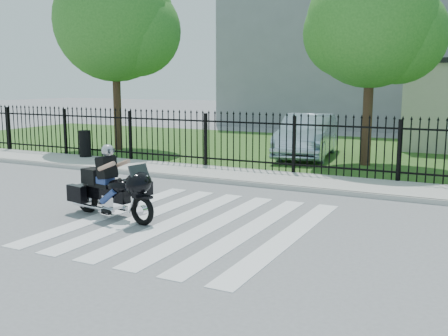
% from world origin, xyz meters
% --- Properties ---
extents(ground, '(120.00, 120.00, 0.00)m').
position_xyz_m(ground, '(0.00, 0.00, 0.00)').
color(ground, slate).
rests_on(ground, ground).
extents(crosswalk, '(5.00, 5.50, 0.01)m').
position_xyz_m(crosswalk, '(0.00, 0.00, 0.01)').
color(crosswalk, silver).
rests_on(crosswalk, ground).
extents(sidewalk, '(40.00, 2.00, 0.12)m').
position_xyz_m(sidewalk, '(0.00, 5.00, 0.06)').
color(sidewalk, '#ADAAA3').
rests_on(sidewalk, ground).
extents(curb, '(40.00, 0.12, 0.12)m').
position_xyz_m(curb, '(0.00, 4.00, 0.06)').
color(curb, '#ADAAA3').
rests_on(curb, ground).
extents(grass_strip, '(40.00, 12.00, 0.02)m').
position_xyz_m(grass_strip, '(0.00, 12.00, 0.01)').
color(grass_strip, '#2F511B').
rests_on(grass_strip, ground).
extents(iron_fence, '(26.00, 0.04, 1.80)m').
position_xyz_m(iron_fence, '(0.00, 6.00, 0.90)').
color(iron_fence, black).
rests_on(iron_fence, ground).
extents(tree_left, '(4.80, 4.80, 7.58)m').
position_xyz_m(tree_left, '(-8.50, 8.50, 5.17)').
color(tree_left, '#382316').
rests_on(tree_left, ground).
extents(tree_mid, '(4.20, 4.20, 6.78)m').
position_xyz_m(tree_mid, '(1.50, 9.00, 4.67)').
color(tree_mid, '#382316').
rests_on(tree_mid, ground).
extents(building_tall, '(15.00, 10.00, 12.00)m').
position_xyz_m(building_tall, '(-3.00, 26.00, 6.00)').
color(building_tall, gray).
rests_on(building_tall, ground).
extents(motorcycle_rider, '(2.35, 1.08, 1.57)m').
position_xyz_m(motorcycle_rider, '(-1.78, -0.31, 0.64)').
color(motorcycle_rider, black).
rests_on(motorcycle_rider, ground).
extents(parked_car, '(2.34, 5.02, 1.59)m').
position_xyz_m(parked_car, '(-0.85, 9.90, 0.82)').
color(parked_car, '#A9BFD5').
rests_on(parked_car, grass_strip).
extents(litter_bin, '(0.55, 0.55, 0.95)m').
position_xyz_m(litter_bin, '(-7.79, 5.70, 0.59)').
color(litter_bin, black).
rests_on(litter_bin, sidewalk).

